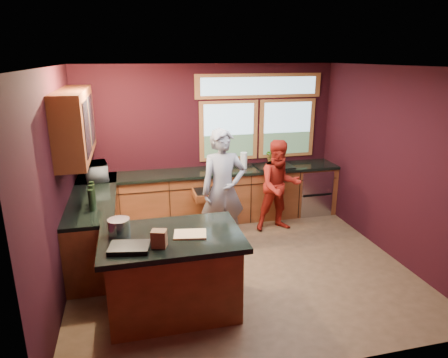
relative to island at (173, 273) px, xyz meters
name	(u,v)px	position (x,y,z in m)	size (l,w,h in m)	color
floor	(239,266)	(1.00, 0.78, -0.48)	(4.50, 4.50, 0.00)	brown
room_shell	(190,137)	(0.41, 1.10, 1.32)	(4.52, 4.02, 2.71)	black
back_counter	(224,195)	(1.20, 2.48, -0.01)	(4.50, 0.64, 0.93)	#572D14
left_counter	(95,225)	(-0.95, 1.63, -0.01)	(0.64, 2.30, 0.93)	#572D14
island	(173,273)	(0.00, 0.00, 0.00)	(1.55, 1.05, 0.95)	#572D14
person_grey	(223,191)	(0.92, 1.40, 0.44)	(0.67, 0.44, 1.84)	slate
person_red	(279,186)	(1.98, 1.84, 0.29)	(0.75, 0.58, 1.54)	maroon
microwave	(96,171)	(-0.92, 2.37, 0.59)	(0.49, 0.33, 0.27)	#999999
potted_plant	(274,156)	(2.12, 2.53, 0.62)	(0.31, 0.27, 0.35)	#999999
paper_towel	(244,160)	(1.55, 2.48, 0.59)	(0.12, 0.12, 0.28)	silver
cutting_board	(190,234)	(0.20, -0.05, 0.48)	(0.35, 0.25, 0.02)	tan
stock_pot	(119,227)	(-0.55, 0.15, 0.56)	(0.24, 0.24, 0.18)	#B4B4B9
paper_bag	(159,239)	(-0.15, -0.25, 0.56)	(0.15, 0.12, 0.18)	brown
black_tray	(129,248)	(-0.45, -0.25, 0.49)	(0.40, 0.28, 0.05)	black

